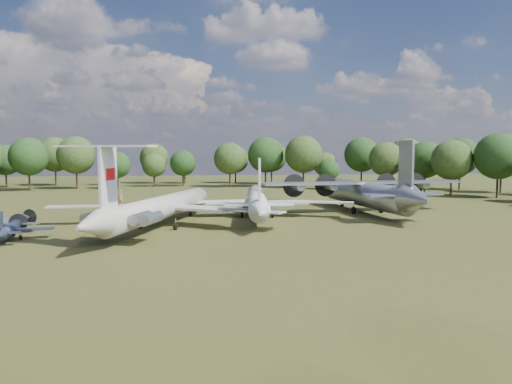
{
  "coord_description": "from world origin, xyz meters",
  "views": [
    {
      "loc": [
        3.01,
        -71.53,
        10.79
      ],
      "look_at": [
        12.22,
        -2.11,
        5.0
      ],
      "focal_mm": 35.0,
      "sensor_mm": 36.0,
      "label": 1
    }
  ],
  "objects": [
    {
      "name": "tu104_jet",
      "position": [
        13.8,
        8.51,
        2.08
      ],
      "size": [
        35.67,
        44.83,
        4.16
      ],
      "primitive_type": null,
      "rotation": [
        0.0,
        0.0,
        -0.11
      ],
      "color": "white",
      "rests_on": "ground"
    },
    {
      "name": "il62_airliner",
      "position": [
        -0.95,
        -0.8,
        2.23
      ],
      "size": [
        47.93,
        54.46,
        4.47
      ],
      "primitive_type": null,
      "rotation": [
        0.0,
        0.0,
        -0.33
      ],
      "color": "silver",
      "rests_on": "ground"
    },
    {
      "name": "an12_transport",
      "position": [
        33.28,
        11.85,
        2.68
      ],
      "size": [
        40.41,
        44.26,
        5.37
      ],
      "primitive_type": null,
      "rotation": [
        0.0,
        0.0,
        0.1
      ],
      "color": "#94979B",
      "rests_on": "ground"
    },
    {
      "name": "small_prop_northwest",
      "position": [
        -21.94,
        -1.74,
        0.96
      ],
      "size": [
        13.28,
        15.48,
        1.92
      ],
      "primitive_type": null,
      "rotation": [
        0.0,
        0.0,
        -0.33
      ],
      "color": "#95979C",
      "rests_on": "ground"
    },
    {
      "name": "ground",
      "position": [
        0.0,
        0.0,
        0.0
      ],
      "size": [
        300.0,
        300.0,
        0.0
      ],
      "primitive_type": "plane",
      "color": "#283E14",
      "rests_on": "ground"
    },
    {
      "name": "person_on_il62",
      "position": [
        -5.01,
        -12.63,
        5.4
      ],
      "size": [
        0.74,
        0.55,
        1.87
      ],
      "primitive_type": "imported",
      "rotation": [
        0.0,
        0.0,
        2.99
      ],
      "color": "olive",
      "rests_on": "il62_airliner"
    },
    {
      "name": "small_prop_west",
      "position": [
        -18.78,
        -8.36,
        0.99
      ],
      "size": [
        11.86,
        14.9,
        1.99
      ],
      "primitive_type": null,
      "rotation": [
        0.0,
        0.0,
        0.15
      ],
      "color": "black",
      "rests_on": "ground"
    }
  ]
}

